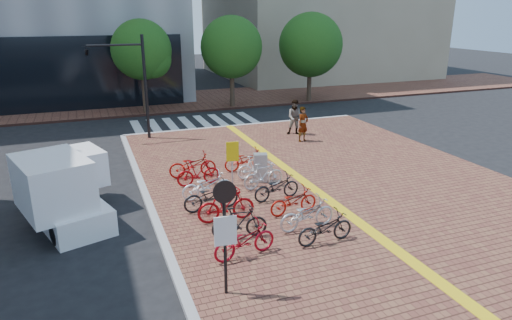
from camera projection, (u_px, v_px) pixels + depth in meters
name	position (u px, v px, depth m)	size (l,w,h in m)	color
ground	(280.00, 215.00, 15.31)	(120.00, 120.00, 0.00)	black
sidewalk	(462.00, 271.00, 11.85)	(14.00, 34.00, 0.15)	brown
tactile_strip	(432.00, 276.00, 11.49)	(0.40, 34.00, 0.01)	gold
kerb_north	(245.00, 126.00, 26.96)	(14.00, 0.25, 0.15)	gray
far_sidewalk	(167.00, 102.00, 33.95)	(70.00, 8.00, 0.15)	brown
crosswalk	(196.00, 123.00, 27.92)	(7.50, 4.00, 0.01)	silver
street_trees	(246.00, 48.00, 31.24)	(16.20, 4.60, 6.35)	#38281E
bike_0	(245.00, 240.00, 12.29)	(0.64, 1.84, 0.96)	#A30B1B
bike_1	(239.00, 222.00, 13.31)	(0.47, 1.65, 0.99)	black
bike_2	(226.00, 205.00, 14.36)	(0.52, 1.86, 1.11)	#9F0B10
bike_3	(211.00, 196.00, 15.21)	(0.66, 1.89, 0.99)	black
bike_4	(207.00, 185.00, 16.16)	(0.65, 1.85, 0.97)	white
bike_5	(198.00, 173.00, 17.38)	(0.48, 1.68, 1.01)	#A90C11
bike_6	(193.00, 165.00, 18.28)	(0.66, 1.89, 0.99)	#A0100B
bike_7	(325.00, 228.00, 13.04)	(0.62, 1.77, 0.93)	black
bike_8	(307.00, 214.00, 13.88)	(0.65, 1.88, 0.99)	#BBBBC0
bike_9	(293.00, 201.00, 14.94)	(0.59, 1.70, 0.89)	#A9140C
bike_10	(277.00, 187.00, 16.07)	(0.62, 1.77, 0.93)	black
bike_11	(263.00, 175.00, 17.10)	(0.47, 1.67, 1.01)	silver
bike_12	(255.00, 166.00, 18.18)	(0.44, 1.56, 0.94)	white
bike_13	(246.00, 160.00, 18.98)	(0.63, 1.80, 0.95)	#B6180D
pedestrian_a	(303.00, 124.00, 23.20)	(0.65, 0.43, 1.79)	gray
pedestrian_b	(295.00, 117.00, 24.46)	(0.92, 0.72, 1.89)	#474A5A
utility_box	(260.00, 168.00, 17.77)	(0.51, 0.37, 1.12)	#ABABAF
yellow_sign	(232.00, 155.00, 17.13)	(0.47, 0.15, 1.74)	#B7B7BC
notice_sign	(225.00, 224.00, 10.23)	(0.53, 0.14, 2.87)	black
traffic_light_pole	(119.00, 69.00, 22.56)	(2.84, 1.09, 5.28)	black
box_truck	(64.00, 189.00, 14.51)	(2.96, 4.45, 2.37)	white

